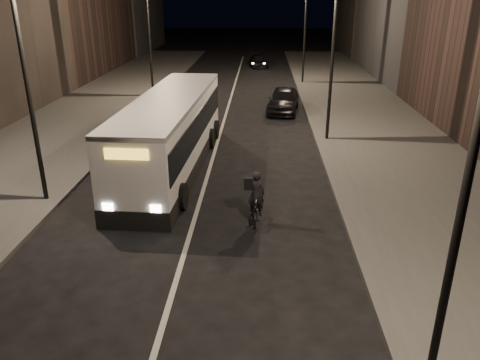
# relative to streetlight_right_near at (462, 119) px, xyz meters

# --- Properties ---
(ground) EXTENTS (180.00, 180.00, 0.00)m
(ground) POSITION_rel_streetlight_right_near_xyz_m (-5.33, 4.00, -5.36)
(ground) COLOR black
(ground) RESTS_ON ground
(sidewalk_right) EXTENTS (7.00, 70.00, 0.16)m
(sidewalk_right) POSITION_rel_streetlight_right_near_xyz_m (3.17, 18.00, -5.28)
(sidewalk_right) COLOR #393936
(sidewalk_right) RESTS_ON ground
(sidewalk_left) EXTENTS (7.00, 70.00, 0.16)m
(sidewalk_left) POSITION_rel_streetlight_right_near_xyz_m (-13.83, 18.00, -5.28)
(sidewalk_left) COLOR #393936
(sidewalk_left) RESTS_ON ground
(streetlight_right_near) EXTENTS (1.20, 0.44, 8.12)m
(streetlight_right_near) POSITION_rel_streetlight_right_near_xyz_m (0.00, 0.00, 0.00)
(streetlight_right_near) COLOR black
(streetlight_right_near) RESTS_ON sidewalk_right
(streetlight_right_mid) EXTENTS (1.20, 0.44, 8.12)m
(streetlight_right_mid) POSITION_rel_streetlight_right_near_xyz_m (0.00, 16.00, 0.00)
(streetlight_right_mid) COLOR black
(streetlight_right_mid) RESTS_ON sidewalk_right
(streetlight_right_far) EXTENTS (1.20, 0.44, 8.12)m
(streetlight_right_far) POSITION_rel_streetlight_right_near_xyz_m (0.00, 32.00, 0.00)
(streetlight_right_far) COLOR black
(streetlight_right_far) RESTS_ON sidewalk_right
(streetlight_left_near) EXTENTS (1.20, 0.44, 8.12)m
(streetlight_left_near) POSITION_rel_streetlight_right_near_xyz_m (-10.66, 8.00, 0.00)
(streetlight_left_near) COLOR black
(streetlight_left_near) RESTS_ON sidewalk_left
(streetlight_left_far) EXTENTS (1.20, 0.44, 8.12)m
(streetlight_left_far) POSITION_rel_streetlight_right_near_xyz_m (-10.66, 26.00, 0.00)
(streetlight_left_far) COLOR black
(streetlight_left_far) RESTS_ON sidewalk_left
(city_bus) EXTENTS (3.15, 11.79, 3.15)m
(city_bus) POSITION_rel_streetlight_right_near_xyz_m (-6.93, 11.79, -3.65)
(city_bus) COLOR silver
(city_bus) RESTS_ON ground
(cyclist_on_bicycle) EXTENTS (0.56, 1.60, 1.85)m
(cyclist_on_bicycle) POSITION_rel_streetlight_right_near_xyz_m (-3.26, 6.81, -4.75)
(cyclist_on_bicycle) COLOR black
(cyclist_on_bicycle) RESTS_ON ground
(car_near) EXTENTS (2.41, 4.72, 1.54)m
(car_near) POSITION_rel_streetlight_right_near_xyz_m (-1.73, 22.23, -4.59)
(car_near) COLOR black
(car_near) RESTS_ON ground
(car_mid) EXTENTS (1.65, 4.09, 1.32)m
(car_mid) POSITION_rel_streetlight_right_near_xyz_m (-7.82, 25.83, -4.70)
(car_mid) COLOR #353537
(car_mid) RESTS_ON ground
(car_far) EXTENTS (2.17, 4.21, 1.17)m
(car_far) POSITION_rel_streetlight_right_near_xyz_m (-3.44, 41.03, -4.78)
(car_far) COLOR black
(car_far) RESTS_ON ground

